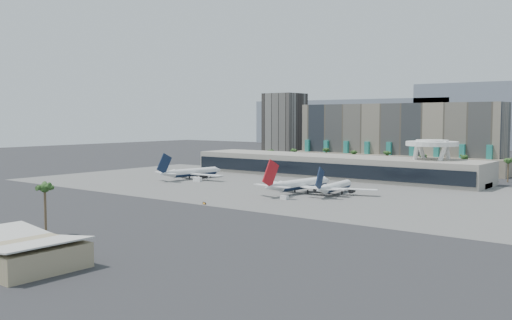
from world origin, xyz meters
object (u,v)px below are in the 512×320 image
Objects in this scene: airliner_right at (335,187)px; service_vehicle_a at (197,180)px; taxiway_sign at (204,203)px; airliner_centre at (300,184)px; service_vehicle_b at (284,198)px; airliner_left at (192,172)px.

service_vehicle_a is (-81.04, -1.13, -2.25)m from airliner_right.
taxiway_sign is at bearing -53.66° from service_vehicle_a.
airliner_centre is 14.54× the size of service_vehicle_b.
airliner_left is at bearing 175.80° from airliner_centre.
airliner_right is 27.97m from service_vehicle_b.
airliner_centre reaches higher than airliner_right.
service_vehicle_b is (-8.06, -26.67, -2.48)m from airliner_right.
airliner_right is at bearing 82.88° from taxiway_sign.
service_vehicle_b is at bearing 77.39° from taxiway_sign.
taxiway_sign is (-10.86, -49.47, -3.59)m from airliner_centre.
service_vehicle_a is 77.31m from service_vehicle_b.
airliner_left is at bearing 162.09° from service_vehicle_b.
airliner_left reaches higher than airliner_right.
taxiway_sign is (56.54, -55.20, -0.60)m from service_vehicle_a.
airliner_centre is 50.77m from taxiway_sign.
service_vehicle_b is at bearing -113.83° from airliner_right.
service_vehicle_b is at bearing -28.63° from service_vehicle_a.
airliner_right is 11.84× the size of service_vehicle_b.
taxiway_sign is (-24.50, -56.33, -2.84)m from airliner_right.
airliner_left is 1.14× the size of airliner_right.
taxiway_sign is at bearing -97.37° from airliner_centre.
service_vehicle_b is (83.56, -32.45, -2.94)m from airliner_left.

